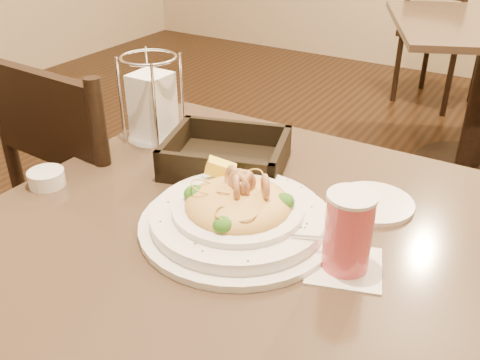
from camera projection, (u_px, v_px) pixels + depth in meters
The scene contains 9 objects.
main_table at pixel (235, 318), 1.08m from camera, with size 0.90×0.90×0.73m.
dining_chair_near at pixel (104, 205), 1.47m from camera, with size 0.45×0.45×0.93m.
dining_chair_far at pixel (441, 27), 3.30m from camera, with size 0.52×0.52×0.93m.
pasta_bowl at pixel (238, 212), 0.94m from camera, with size 0.39×0.35×0.11m.
drink_glass at pixel (348, 232), 0.83m from camera, with size 0.15×0.15×0.13m.
bread_basket at pixel (226, 157), 1.15m from camera, with size 0.30×0.27×0.07m.
napkin_caddy at pixel (152, 105), 1.24m from camera, with size 0.13×0.13×0.21m.
side_plate at pixel (373, 203), 1.02m from camera, with size 0.16×0.16×0.01m, color white.
butter_ramekin at pixel (47, 178), 1.08m from camera, with size 0.07×0.07×0.03m, color white.
Camera 1 is at (0.43, -0.69, 1.27)m, focal length 40.00 mm.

